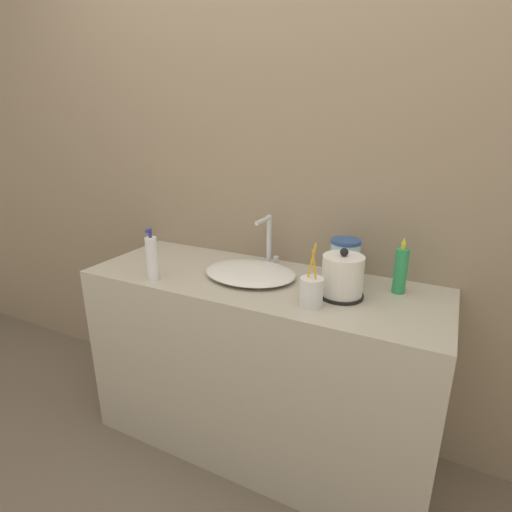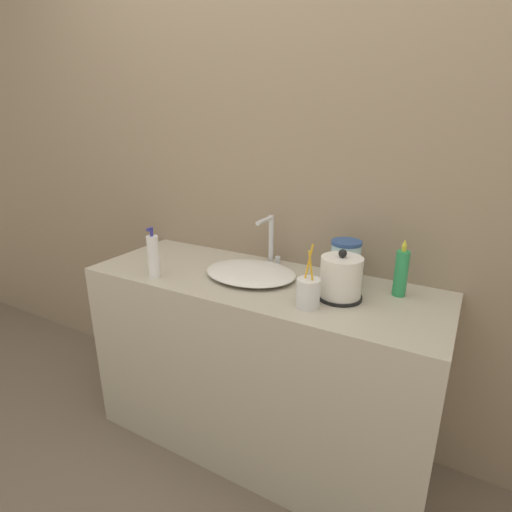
# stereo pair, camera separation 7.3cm
# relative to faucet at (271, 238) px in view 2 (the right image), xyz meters

# --- Properties ---
(ground_plane) EXTENTS (12.00, 12.00, 0.00)m
(ground_plane) POSITION_rel_faucet_xyz_m (0.04, -0.44, -0.94)
(ground_plane) COLOR #6B5B4C
(wall_back) EXTENTS (6.00, 0.04, 2.60)m
(wall_back) POSITION_rel_faucet_xyz_m (0.04, 0.10, 0.36)
(wall_back) COLOR gray
(wall_back) RESTS_ON ground_plane
(vanity_counter) EXTENTS (1.47, 0.52, 0.81)m
(vanity_counter) POSITION_rel_faucet_xyz_m (0.04, -0.18, -0.53)
(vanity_counter) COLOR #B7AD99
(vanity_counter) RESTS_ON ground_plane
(sink_basin) EXTENTS (0.39, 0.31, 0.04)m
(sink_basin) POSITION_rel_faucet_xyz_m (-0.00, -0.17, -0.10)
(sink_basin) COLOR silver
(sink_basin) RESTS_ON vanity_counter
(faucet) EXTENTS (0.06, 0.14, 0.22)m
(faucet) POSITION_rel_faucet_xyz_m (0.00, 0.00, 0.00)
(faucet) COLOR silver
(faucet) RESTS_ON vanity_counter
(electric_kettle) EXTENTS (0.16, 0.16, 0.19)m
(electric_kettle) POSITION_rel_faucet_xyz_m (0.38, -0.19, -0.05)
(electric_kettle) COLOR black
(electric_kettle) RESTS_ON vanity_counter
(toothbrush_cup) EXTENTS (0.08, 0.08, 0.22)m
(toothbrush_cup) POSITION_rel_faucet_xyz_m (0.31, -0.31, -0.07)
(toothbrush_cup) COLOR silver
(toothbrush_cup) RESTS_ON vanity_counter
(lotion_bottle) EXTENTS (0.05, 0.05, 0.21)m
(lotion_bottle) POSITION_rel_faucet_xyz_m (-0.35, -0.36, -0.03)
(lotion_bottle) COLOR white
(lotion_bottle) RESTS_ON vanity_counter
(shampoo_bottle) EXTENTS (0.05, 0.05, 0.22)m
(shampoo_bottle) POSITION_rel_faucet_xyz_m (0.57, -0.06, -0.03)
(shampoo_bottle) COLOR #2D9956
(shampoo_bottle) RESTS_ON vanity_counter
(water_pitcher) EXTENTS (0.12, 0.12, 0.17)m
(water_pitcher) POSITION_rel_faucet_xyz_m (0.35, -0.04, -0.04)
(water_pitcher) COLOR #B2DBEA
(water_pitcher) RESTS_ON vanity_counter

